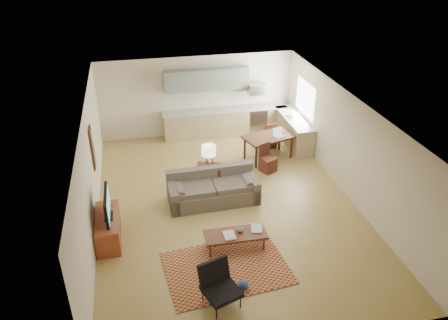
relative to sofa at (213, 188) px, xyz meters
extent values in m
plane|color=olive|center=(0.31, -0.19, -0.42)|extent=(9.00, 9.00, 0.00)
plane|color=white|center=(0.31, -0.19, 2.28)|extent=(9.00, 9.00, 0.00)
plane|color=beige|center=(0.31, 4.31, 0.93)|extent=(6.50, 0.00, 6.50)
plane|color=beige|center=(0.31, -4.69, 0.93)|extent=(6.50, 0.00, 6.50)
plane|color=beige|center=(-2.94, -0.19, 0.93)|extent=(0.00, 9.00, 9.00)
plane|color=beige|center=(3.56, -0.19, 0.93)|extent=(0.00, 9.00, 9.00)
cube|color=#A5A8AD|center=(2.31, 3.99, 0.03)|extent=(0.62, 0.62, 0.90)
cube|color=#A5A8AD|center=(2.31, 4.01, 1.13)|extent=(0.62, 0.40, 0.35)
cube|color=slate|center=(0.61, 4.14, 1.53)|extent=(2.80, 0.34, 0.70)
cube|color=white|center=(3.54, 2.81, 1.13)|extent=(0.02, 1.40, 1.05)
cube|color=maroon|center=(-0.22, -2.54, -0.41)|extent=(2.72, 2.01, 0.02)
imported|color=maroon|center=(-0.16, -2.00, 0.01)|extent=(0.25, 0.34, 0.03)
imported|color=navy|center=(0.51, -1.85, 0.00)|extent=(0.42, 0.47, 0.03)
imported|color=black|center=(0.23, -1.90, 0.07)|extent=(0.22, 0.22, 0.16)
imported|color=beige|center=(3.14, 3.02, 0.59)|extent=(0.12, 0.12, 0.19)
camera|label=1|loc=(-1.77, -9.40, 6.07)|focal=35.00mm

